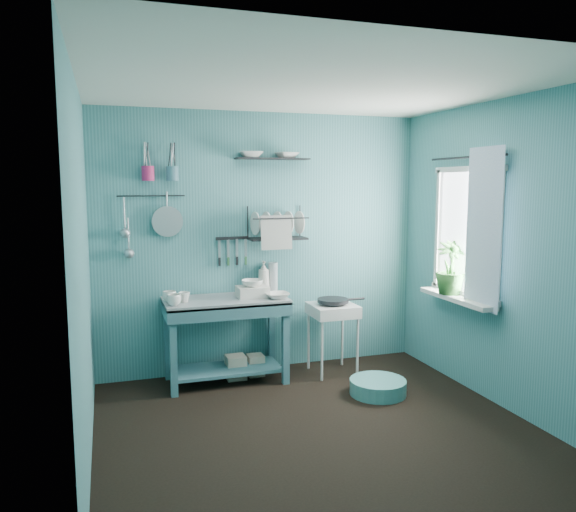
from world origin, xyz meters
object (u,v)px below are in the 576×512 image
object	(u,v)px
soap_bottle	(264,276)
storage_tin_small	(255,365)
water_bottle	(273,277)
dish_rack	(278,223)
mug_right	(170,297)
frying_pan	(333,301)
potted_plant	(451,268)
colander	(167,221)
wash_tub	(252,292)
utensil_cup_magenta	(148,173)
floor_basin	(378,387)
work_counter	(226,340)
hotplate_stand	(333,339)
mug_mid	(184,297)
utensil_cup_teal	(172,174)
storage_tin_large	(236,367)
mug_left	(174,300)

from	to	relation	value
soap_bottle	storage_tin_small	distance (m)	0.85
water_bottle	dish_rack	world-z (taller)	dish_rack
mug_right	frying_pan	size ratio (longest dim) A/B	0.41
soap_bottle	storage_tin_small	world-z (taller)	soap_bottle
potted_plant	storage_tin_small	size ratio (longest dim) A/B	2.40
soap_bottle	colander	world-z (taller)	colander
wash_tub	potted_plant	distance (m)	1.82
wash_tub	utensil_cup_magenta	size ratio (longest dim) A/B	2.15
wash_tub	utensil_cup_magenta	distance (m)	1.42
floor_basin	colander	bearing A→B (deg)	149.80
work_counter	hotplate_stand	distance (m)	1.04
mug_right	frying_pan	world-z (taller)	mug_right
dish_rack	mug_mid	bearing A→B (deg)	-168.58
floor_basin	utensil_cup_teal	bearing A→B (deg)	149.77
utensil_cup_magenta	mug_mid	bearing A→B (deg)	-46.97
storage_tin_small	floor_basin	size ratio (longest dim) A/B	0.41
water_bottle	hotplate_stand	world-z (taller)	water_bottle
mug_right	floor_basin	size ratio (longest dim) A/B	0.25
frying_pan	utensil_cup_magenta	world-z (taller)	utensil_cup_magenta
potted_plant	storage_tin_large	world-z (taller)	potted_plant
mug_right	dish_rack	distance (m)	1.23
mug_left	storage_tin_large	xyz separation A→B (m)	(0.58, 0.21, -0.72)
colander	potted_plant	size ratio (longest dim) A/B	0.58
wash_tub	hotplate_stand	distance (m)	0.93
mug_mid	storage_tin_large	bearing A→B (deg)	12.91
mug_left	utensil_cup_teal	bearing A→B (deg)	81.24
dish_rack	wash_tub	bearing A→B (deg)	-150.51
floor_basin	water_bottle	bearing A→B (deg)	125.35
utensil_cup_magenta	floor_basin	size ratio (longest dim) A/B	0.26
mug_mid	storage_tin_small	bearing A→B (deg)	11.63
mug_mid	utensil_cup_magenta	size ratio (longest dim) A/B	0.77
mug_mid	dish_rack	size ratio (longest dim) A/B	0.18
soap_bottle	floor_basin	xyz separation A→B (m)	(0.77, -0.92, -0.87)
mug_mid	storage_tin_large	xyz separation A→B (m)	(0.48, 0.11, -0.72)
mug_left	potted_plant	world-z (taller)	potted_plant
mug_left	frying_pan	bearing A→B (deg)	3.34
utensil_cup_magenta	colander	size ratio (longest dim) A/B	0.46
potted_plant	utensil_cup_magenta	bearing A→B (deg)	161.47
potted_plant	utensil_cup_teal	bearing A→B (deg)	159.92
water_bottle	utensil_cup_teal	bearing A→B (deg)	-179.69
hotplate_stand	utensil_cup_magenta	bearing A→B (deg)	162.65
hotplate_stand	storage_tin_small	bearing A→B (deg)	160.68
utensil_cup_teal	mug_right	bearing A→B (deg)	-109.89
storage_tin_large	floor_basin	world-z (taller)	storage_tin_large
dish_rack	utensil_cup_teal	bearing A→B (deg)	174.88
mug_right	colander	world-z (taller)	colander
soap_bottle	floor_basin	distance (m)	1.48
wash_tub	water_bottle	xyz separation A→B (m)	(0.27, 0.24, 0.09)
water_bottle	potted_plant	world-z (taller)	potted_plant
hotplate_stand	storage_tin_large	size ratio (longest dim) A/B	3.07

